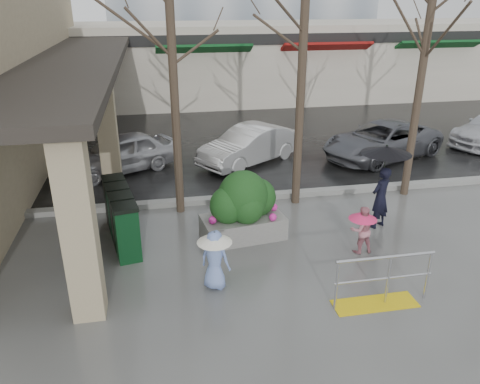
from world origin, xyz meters
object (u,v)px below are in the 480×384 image
object	(u,v)px
child_pink	(362,227)
tree_west	(170,8)
handrail	(380,287)
woman	(383,178)
car_a	(120,153)
child_blue	(215,255)
planter	(243,206)
tree_mideast	(430,16)
car_b	(250,145)
news_boxes	(121,216)
car_c	(382,140)
tree_midwest	(305,0)

from	to	relation	value
child_pink	tree_west	bearing A→B (deg)	-39.37
handrail	woman	size ratio (longest dim) A/B	0.89
car_a	child_blue	bearing A→B (deg)	-9.85
planter	child_pink	bearing A→B (deg)	-25.60
tree_mideast	car_b	xyz separation A→B (m)	(-3.88, 3.53, -4.23)
tree_mideast	news_boxes	world-z (taller)	tree_mideast
tree_mideast	child_blue	world-z (taller)	tree_mideast
handrail	planter	bearing A→B (deg)	122.96
car_b	child_pink	bearing A→B (deg)	-22.58
child_blue	car_c	xyz separation A→B (m)	(6.88, 6.90, -0.09)
child_pink	car_a	size ratio (longest dim) A/B	0.30
handrail	car_a	xyz separation A→B (m)	(-5.07, 8.21, 0.25)
tree_west	child_blue	size ratio (longest dim) A/B	5.54
car_a	car_b	bearing A→B (deg)	64.87
tree_mideast	news_boxes	distance (m)	9.10
tree_west	tree_midwest	distance (m)	3.20
woman	car_a	size ratio (longest dim) A/B	0.58
news_boxes	car_a	bearing A→B (deg)	82.25
woman	child_pink	bearing A→B (deg)	19.84
news_boxes	child_blue	bearing A→B (deg)	-61.48
car_b	car_a	bearing A→B (deg)	-121.65
woman	child_pink	distance (m)	1.60
car_a	tree_mideast	bearing A→B (deg)	40.76
tree_midwest	car_c	size ratio (longest dim) A/B	1.54
tree_west	car_a	world-z (taller)	tree_west
woman	car_a	bearing A→B (deg)	-67.91
news_boxes	car_b	xyz separation A→B (m)	(4.05, 4.93, -0.01)
child_blue	car_c	world-z (taller)	car_c
handrail	tree_mideast	bearing A→B (deg)	56.81
woman	car_c	xyz separation A→B (m)	(2.55, 5.04, -0.68)
tree_mideast	car_c	xyz separation A→B (m)	(0.82, 3.22, -4.23)
woman	car_b	size ratio (longest dim) A/B	0.56
tree_midwest	car_b	distance (m)	5.83
woman	news_boxes	bearing A→B (deg)	-32.83
tree_midwest	child_blue	size ratio (longest dim) A/B	5.70
tree_midwest	news_boxes	xyz separation A→B (m)	(-4.64, -1.41, -4.59)
tree_mideast	car_b	bearing A→B (deg)	137.77
child_blue	car_a	distance (m)	7.41
child_blue	child_pink	bearing A→B (deg)	-135.82
tree_mideast	woman	xyz separation A→B (m)	(-1.73, -1.82, -3.55)
tree_mideast	car_c	distance (m)	5.38
handrail	news_boxes	size ratio (longest dim) A/B	0.80
news_boxes	child_pink	bearing A→B (deg)	-26.92
child_blue	car_a	size ratio (longest dim) A/B	0.33
handrail	news_boxes	distance (m)	5.88
handrail	woman	bearing A→B (deg)	64.60
news_boxes	car_c	size ratio (longest dim) A/B	0.52
tree_midwest	child_blue	xyz separation A→B (m)	(-2.76, -3.69, -4.51)
car_a	tree_midwest	bearing A→B (deg)	28.52
child_pink	news_boxes	distance (m)	5.47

